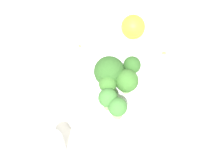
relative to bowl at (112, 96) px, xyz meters
name	(u,v)px	position (x,y,z in m)	size (l,w,h in m)	color
ground_plane	(112,100)	(0.00, 0.00, -0.02)	(3.00, 3.00, 0.00)	silver
bowl	(112,96)	(0.00, 0.00, 0.00)	(0.20, 0.20, 0.03)	white
broccoli_floret_0	(132,66)	(-0.05, -0.04, 0.04)	(0.03, 0.03, 0.04)	#84AD66
broccoli_floret_1	(111,71)	(0.00, -0.03, 0.05)	(0.06, 0.06, 0.07)	#7A9E5B
broccoli_floret_2	(126,80)	(-0.03, 0.00, 0.05)	(0.04, 0.04, 0.06)	#8EB770
broccoli_floret_3	(108,86)	(0.01, 0.00, 0.05)	(0.03, 0.03, 0.05)	#7A9E5B
broccoli_floret_4	(108,99)	(0.01, 0.03, 0.05)	(0.04, 0.04, 0.05)	#7A9E5B
broccoli_floret_5	(116,108)	(0.00, 0.05, 0.05)	(0.03, 0.03, 0.05)	#84AD66
pepper_shaker	(56,144)	(0.12, 0.08, 0.02)	(0.03, 0.03, 0.07)	#B2B7BC
lemon_wedge	(133,27)	(-0.08, -0.16, 0.01)	(0.05, 0.05, 0.05)	yellow
almond_crumb_0	(164,53)	(-0.14, -0.09, -0.01)	(0.01, 0.01, 0.01)	#AD7F4C
almond_crumb_1	(80,46)	(0.04, -0.15, -0.01)	(0.01, 0.00, 0.01)	#AD7F4C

